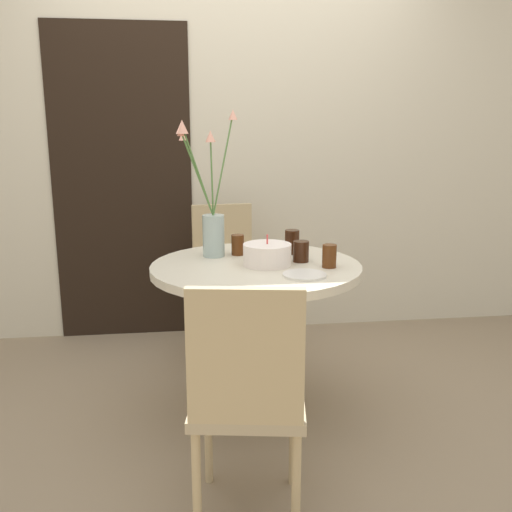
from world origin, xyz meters
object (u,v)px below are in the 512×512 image
(drink_glass_1, at_px, (329,256))
(chair_far_back, at_px, (225,270))
(chair_right_flank, at_px, (247,391))
(drink_glass_2, at_px, (238,245))
(side_plate, at_px, (305,275))
(drink_glass_0, at_px, (301,251))
(drink_glass_3, at_px, (292,242))
(flower_vase, at_px, (211,214))
(birthday_cake, at_px, (267,255))

(drink_glass_1, bearing_deg, chair_far_back, 113.84)
(chair_right_flank, height_order, drink_glass_2, chair_right_flank)
(side_plate, distance_m, drink_glass_0, 0.27)
(drink_glass_3, bearing_deg, flower_vase, -179.31)
(side_plate, bearing_deg, chair_far_back, 104.04)
(flower_vase, bearing_deg, drink_glass_3, 0.69)
(birthday_cake, relative_size, drink_glass_3, 1.85)
(drink_glass_1, distance_m, drink_glass_3, 0.33)
(chair_far_back, relative_size, chair_right_flank, 1.00)
(side_plate, distance_m, drink_glass_3, 0.45)
(chair_far_back, height_order, birthday_cake, chair_far_back)
(birthday_cake, distance_m, drink_glass_3, 0.28)
(chair_far_back, distance_m, drink_glass_2, 0.69)
(chair_right_flank, relative_size, drink_glass_0, 9.14)
(flower_vase, bearing_deg, chair_right_flank, -86.47)
(side_plate, bearing_deg, flower_vase, 131.51)
(chair_right_flank, relative_size, side_plate, 4.75)
(drink_glass_0, xyz_separation_m, drink_glass_2, (-0.29, 0.18, 0.00))
(birthday_cake, height_order, drink_glass_0, birthday_cake)
(flower_vase, relative_size, drink_glass_2, 6.94)
(side_plate, bearing_deg, drink_glass_1, 43.04)
(drink_glass_0, height_order, drink_glass_1, drink_glass_1)
(side_plate, relative_size, drink_glass_3, 1.58)
(drink_glass_0, bearing_deg, flower_vase, 158.03)
(drink_glass_1, distance_m, drink_glass_2, 0.51)
(drink_glass_0, bearing_deg, drink_glass_1, -50.07)
(side_plate, bearing_deg, drink_glass_0, 81.68)
(drink_glass_0, distance_m, drink_glass_1, 0.17)
(side_plate, relative_size, drink_glass_1, 1.80)
(drink_glass_0, bearing_deg, drink_glass_3, 93.18)
(drink_glass_0, height_order, drink_glass_2, drink_glass_2)
(chair_far_back, xyz_separation_m, drink_glass_3, (0.30, -0.64, 0.30))
(birthday_cake, bearing_deg, drink_glass_3, 54.23)
(chair_right_flank, bearing_deg, side_plate, -109.26)
(birthday_cake, xyz_separation_m, flower_vase, (-0.25, 0.22, 0.16))
(chair_right_flank, distance_m, drink_glass_1, 0.92)
(chair_right_flank, xyz_separation_m, flower_vase, (-0.06, 1.03, 0.46))
(side_plate, distance_m, drink_glass_2, 0.52)
(drink_glass_1, relative_size, drink_glass_2, 1.04)
(chair_far_back, bearing_deg, chair_right_flank, -97.65)
(chair_far_back, bearing_deg, drink_glass_0, -75.03)
(flower_vase, relative_size, drink_glass_0, 7.14)
(flower_vase, relative_size, drink_glass_1, 6.70)
(flower_vase, relative_size, drink_glass_3, 5.88)
(drink_glass_3, bearing_deg, drink_glass_0, -86.82)
(drink_glass_2, bearing_deg, chair_far_back, 91.67)
(chair_right_flank, relative_size, drink_glass_3, 7.53)
(chair_right_flank, bearing_deg, drink_glass_2, -84.47)
(drink_glass_2, bearing_deg, drink_glass_1, -38.21)
(chair_far_back, bearing_deg, drink_glass_2, -94.13)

